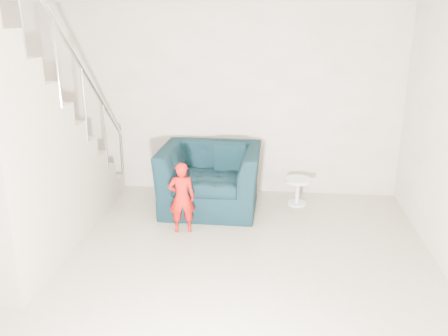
{
  "coord_description": "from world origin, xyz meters",
  "views": [
    {
      "loc": [
        0.71,
        -3.98,
        2.54
      ],
      "look_at": [
        0.15,
        1.2,
        0.85
      ],
      "focal_mm": 38.0,
      "sensor_mm": 36.0,
      "label": 1
    }
  ],
  "objects_px": {
    "armchair": "(210,178)",
    "staircase": "(17,171)",
    "toddler": "(182,198)",
    "side_table": "(297,187)"
  },
  "relations": [
    {
      "from": "armchair",
      "to": "staircase",
      "type": "height_order",
      "value": "staircase"
    },
    {
      "from": "toddler",
      "to": "side_table",
      "type": "relative_size",
      "value": 2.33
    },
    {
      "from": "side_table",
      "to": "staircase",
      "type": "height_order",
      "value": "staircase"
    },
    {
      "from": "side_table",
      "to": "staircase",
      "type": "relative_size",
      "value": 0.11
    },
    {
      "from": "toddler",
      "to": "side_table",
      "type": "distance_m",
      "value": 1.77
    },
    {
      "from": "side_table",
      "to": "staircase",
      "type": "bearing_deg",
      "value": -150.73
    },
    {
      "from": "armchair",
      "to": "staircase",
      "type": "distance_m",
      "value": 2.44
    },
    {
      "from": "armchair",
      "to": "toddler",
      "type": "height_order",
      "value": "toddler"
    },
    {
      "from": "toddler",
      "to": "armchair",
      "type": "bearing_deg",
      "value": -120.16
    },
    {
      "from": "toddler",
      "to": "side_table",
      "type": "bearing_deg",
      "value": -157.42
    }
  ]
}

